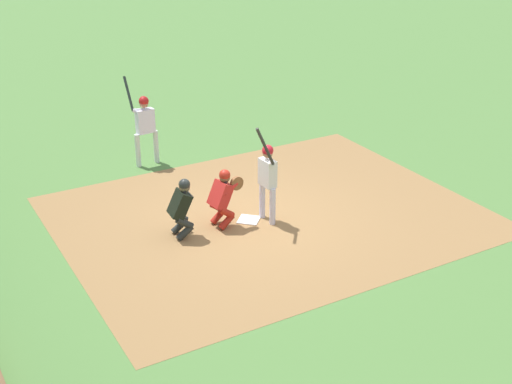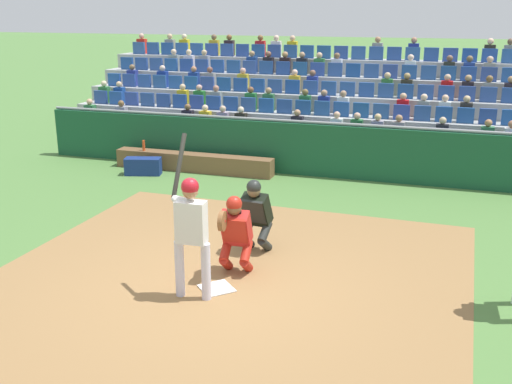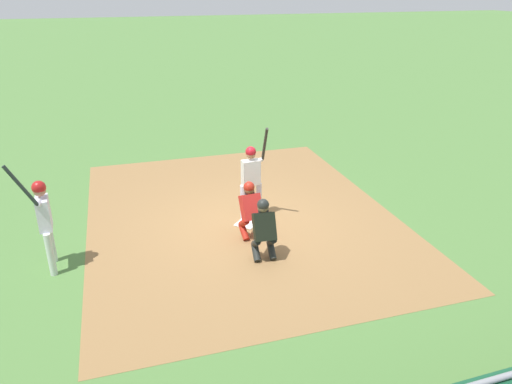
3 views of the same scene
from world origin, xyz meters
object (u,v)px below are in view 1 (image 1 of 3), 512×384
object	(u,v)px
home_plate_marker	(249,220)
home_plate_umpire	(182,205)
catcher_crouching	(223,195)
on_deck_batter	(145,122)
batter_at_plate	(268,175)

from	to	relation	value
home_plate_marker	home_plate_umpire	size ratio (longest dim) A/B	0.34
home_plate_marker	home_plate_umpire	bearing A→B (deg)	-93.71
catcher_crouching	home_plate_marker	bearing A→B (deg)	82.33
catcher_crouching	on_deck_batter	bearing A→B (deg)	-179.32
home_plate_umpire	on_deck_batter	world-z (taller)	on_deck_batter
batter_at_plate	home_plate_umpire	bearing A→B (deg)	-99.96
home_plate_marker	batter_at_plate	xyz separation A→B (m)	(0.23, 0.33, 1.07)
home_plate_marker	home_plate_umpire	distance (m)	1.67
home_plate_umpire	on_deck_batter	distance (m)	4.13
batter_at_plate	home_plate_umpire	xyz separation A→B (m)	(-0.32, -1.85, -0.39)
catcher_crouching	on_deck_batter	xyz separation A→B (m)	(-4.02, -0.05, 0.43)
home_plate_marker	on_deck_batter	bearing A→B (deg)	-171.35
catcher_crouching	home_plate_umpire	bearing A→B (deg)	-91.27
home_plate_marker	on_deck_batter	size ratio (longest dim) A/B	0.19
batter_at_plate	catcher_crouching	xyz separation A→B (m)	(-0.30, -0.90, -0.37)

